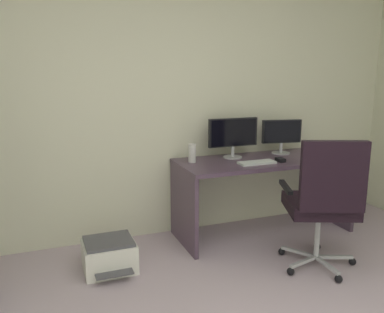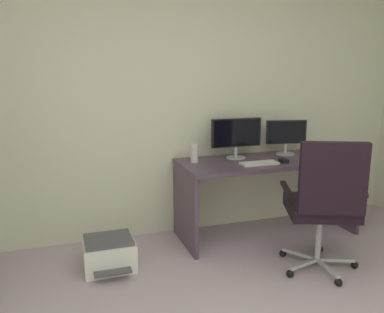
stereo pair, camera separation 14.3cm
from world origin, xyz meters
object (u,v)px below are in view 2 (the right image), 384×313
object	(u,v)px
desk	(268,178)
keyboard	(259,163)
monitor_main	(236,135)
monitor_secondary	(286,134)
computer_mouse	(283,161)
printer	(109,253)
desktop_speaker	(194,153)
office_chair	(325,200)

from	to	relation	value
desk	keyboard	distance (m)	0.30
desk	keyboard	bearing A→B (deg)	-139.35
monitor_main	monitor_secondary	bearing A→B (deg)	0.01
monitor_main	computer_mouse	world-z (taller)	monitor_main
computer_mouse	printer	bearing A→B (deg)	-175.59
monitor_main	monitor_secondary	distance (m)	0.54
monitor_secondary	desktop_speaker	world-z (taller)	monitor_secondary
monitor_main	printer	world-z (taller)	monitor_main
desk	computer_mouse	size ratio (longest dim) A/B	16.82
desktop_speaker	office_chair	size ratio (longest dim) A/B	0.16
keyboard	office_chair	distance (m)	0.74
desk	printer	bearing A→B (deg)	-171.41
keyboard	office_chair	bearing A→B (deg)	-75.31
keyboard	printer	world-z (taller)	keyboard
monitor_secondary	printer	xyz separation A→B (m)	(-1.81, -0.39, -0.82)
keyboard	computer_mouse	xyz separation A→B (m)	(0.24, -0.01, 0.01)
computer_mouse	office_chair	size ratio (longest dim) A/B	0.09
monitor_secondary	office_chair	world-z (taller)	same
desk	keyboard	world-z (taller)	keyboard
computer_mouse	office_chair	bearing A→B (deg)	-92.73
computer_mouse	printer	xyz separation A→B (m)	(-1.61, -0.08, -0.63)
desktop_speaker	printer	size ratio (longest dim) A/B	0.39
printer	office_chair	bearing A→B (deg)	-21.68
monitor_secondary	printer	size ratio (longest dim) A/B	0.92
desk	computer_mouse	xyz separation A→B (m)	(0.07, -0.16, 0.20)
office_chair	computer_mouse	bearing A→B (deg)	85.61
printer	desk	bearing A→B (deg)	8.59
keyboard	monitor_main	bearing A→B (deg)	105.76
desktop_speaker	printer	xyz separation A→B (m)	(-0.84, -0.34, -0.70)
keyboard	computer_mouse	size ratio (longest dim) A/B	3.40
monitor_main	monitor_secondary	size ratio (longest dim) A/B	1.24
desk	monitor_secondary	world-z (taller)	monitor_secondary
desktop_speaker	printer	bearing A→B (deg)	-157.89
desk	monitor_main	distance (m)	0.51
monitor_main	keyboard	bearing A→B (deg)	-73.70
computer_mouse	desktop_speaker	size ratio (longest dim) A/B	0.59
monitor_main	desktop_speaker	xyz separation A→B (m)	(-0.44, -0.05, -0.14)
monitor_secondary	desktop_speaker	bearing A→B (deg)	-177.20
monitor_secondary	keyboard	world-z (taller)	monitor_secondary
computer_mouse	monitor_main	bearing A→B (deg)	138.66
desk	computer_mouse	bearing A→B (deg)	-65.95
monitor_main	office_chair	world-z (taller)	monitor_main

